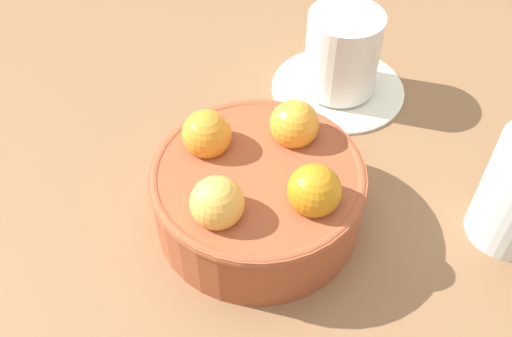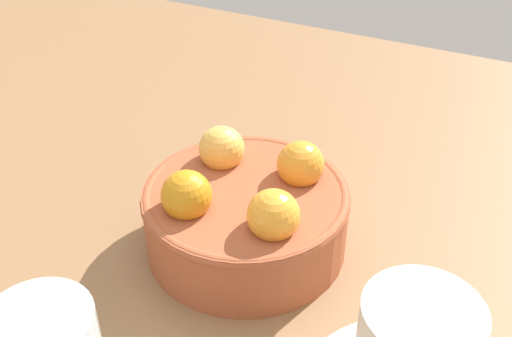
% 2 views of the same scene
% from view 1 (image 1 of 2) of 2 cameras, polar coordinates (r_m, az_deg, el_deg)
% --- Properties ---
extents(ground_plane, '(1.43, 0.96, 0.03)m').
position_cam_1_polar(ground_plane, '(0.49, 0.19, -5.89)').
color(ground_plane, brown).
extents(terracotta_bowl, '(0.17, 0.17, 0.09)m').
position_cam_1_polar(terracotta_bowl, '(0.45, 0.21, -2.02)').
color(terracotta_bowl, '#9E4C2D').
rests_on(terracotta_bowl, ground_plane).
extents(coffee_cup, '(0.14, 0.14, 0.09)m').
position_cam_1_polar(coffee_cup, '(0.58, 8.47, 10.62)').
color(coffee_cup, white).
rests_on(coffee_cup, ground_plane).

